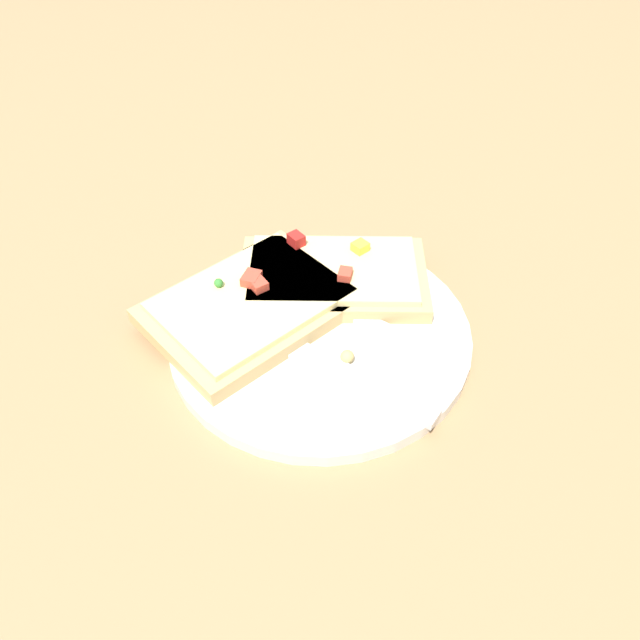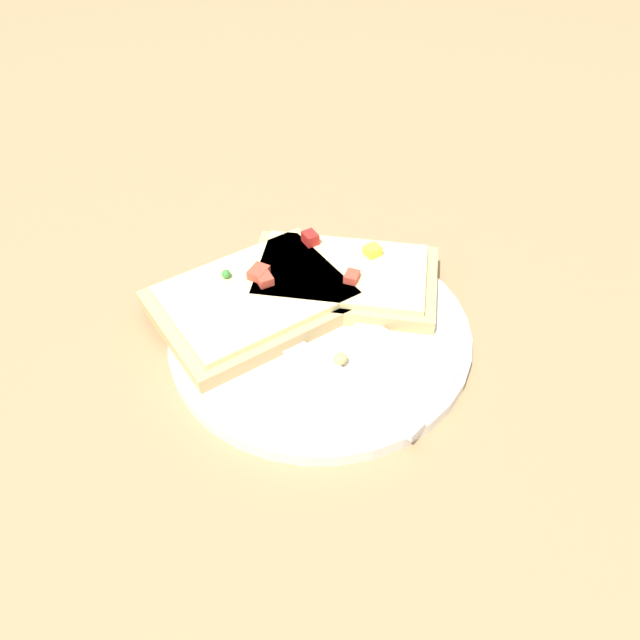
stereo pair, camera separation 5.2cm
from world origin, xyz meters
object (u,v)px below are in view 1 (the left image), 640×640
(plate, at_px, (320,333))
(pizza_slice_corner, at_px, (333,275))
(fork, at_px, (342,310))
(pizza_slice_main, at_px, (251,305))
(knife, at_px, (339,371))

(plate, relative_size, pizza_slice_corner, 1.46)
(plate, height_order, fork, fork)
(fork, height_order, pizza_slice_main, pizza_slice_main)
(fork, distance_m, pizza_slice_corner, 0.04)
(fork, height_order, pizza_slice_corner, pizza_slice_corner)
(pizza_slice_main, bearing_deg, plate, -59.66)
(plate, bearing_deg, pizza_slice_main, -20.12)
(pizza_slice_main, xyz_separation_m, pizza_slice_corner, (-0.07, -0.04, 0.00))
(pizza_slice_main, bearing_deg, fork, -41.45)
(fork, xyz_separation_m, pizza_slice_corner, (0.01, -0.04, 0.01))
(plate, relative_size, pizza_slice_main, 1.22)
(fork, bearing_deg, plate, 79.46)
(plate, xyz_separation_m, knife, (-0.01, 0.05, 0.01))
(fork, xyz_separation_m, pizza_slice_main, (0.08, -0.00, 0.01))
(fork, relative_size, knife, 0.99)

